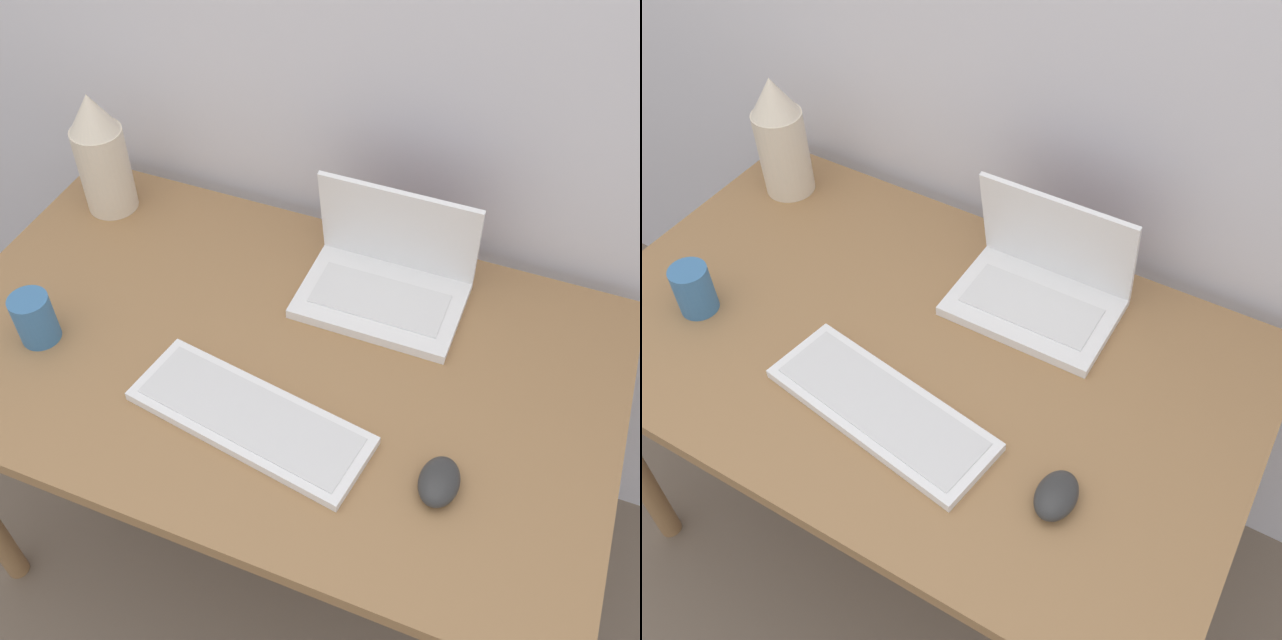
% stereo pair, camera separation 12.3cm
% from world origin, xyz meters
% --- Properties ---
extents(desk, '(1.23, 0.75, 0.71)m').
position_xyz_m(desk, '(0.00, 0.37, 0.63)').
color(desk, olive).
rests_on(desk, ground_plane).
extents(laptop, '(0.30, 0.21, 0.22)m').
position_xyz_m(laptop, '(0.15, 0.59, 0.76)').
color(laptop, white).
rests_on(laptop, desk).
extents(keyboard, '(0.43, 0.20, 0.02)m').
position_xyz_m(keyboard, '(0.03, 0.22, 0.72)').
color(keyboard, white).
rests_on(keyboard, desk).
extents(mouse, '(0.06, 0.09, 0.04)m').
position_xyz_m(mouse, '(0.35, 0.22, 0.73)').
color(mouse, '#2D2D2D').
rests_on(mouse, desk).
extents(vase, '(0.11, 0.11, 0.27)m').
position_xyz_m(vase, '(-0.48, 0.62, 0.84)').
color(vase, beige).
rests_on(vase, desk).
extents(mug, '(0.07, 0.07, 0.10)m').
position_xyz_m(mug, '(-0.40, 0.25, 0.76)').
color(mug, teal).
rests_on(mug, desk).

